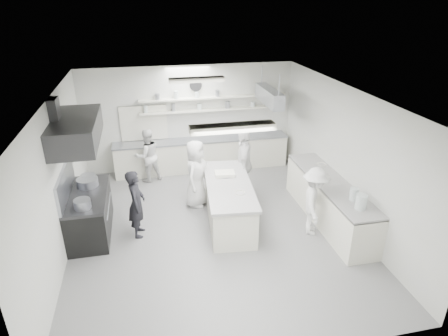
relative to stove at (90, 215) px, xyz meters
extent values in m
cube|color=gray|center=(2.60, -0.40, -0.46)|extent=(6.00, 7.00, 0.02)
cube|color=silver|center=(2.60, -0.40, 2.56)|extent=(6.00, 7.00, 0.02)
cube|color=beige|center=(2.60, 3.10, 1.05)|extent=(6.00, 0.04, 3.00)
cube|color=beige|center=(2.60, -3.90, 1.05)|extent=(6.00, 0.04, 3.00)
cube|color=beige|center=(-0.40, -0.40, 1.05)|extent=(0.04, 7.00, 3.00)
cube|color=beige|center=(5.60, -0.40, 1.05)|extent=(0.04, 7.00, 3.00)
cube|color=black|center=(0.00, 0.00, 0.00)|extent=(0.80, 1.80, 0.90)
cube|color=#2D2D30|center=(0.00, 0.00, 1.90)|extent=(0.85, 2.00, 0.50)
cube|color=silver|center=(2.90, 2.80, 0.01)|extent=(5.00, 0.60, 0.92)
cube|color=silver|center=(3.30, 2.97, 1.30)|extent=(4.20, 0.26, 0.04)
cube|color=silver|center=(3.30, 2.97, 1.65)|extent=(4.20, 0.26, 0.04)
cube|color=black|center=(1.30, 3.08, 1.00)|extent=(1.30, 0.04, 1.00)
cylinder|color=white|center=(2.80, 3.06, 2.00)|extent=(0.32, 0.05, 0.32)
cube|color=silver|center=(5.25, -0.60, 0.02)|extent=(0.74, 3.30, 0.94)
cube|color=#9DA0AC|center=(4.60, 2.00, 1.85)|extent=(0.30, 1.60, 0.40)
cube|color=silver|center=(2.60, -2.20, 2.49)|extent=(1.30, 0.25, 0.10)
cube|color=silver|center=(2.60, 1.40, 2.49)|extent=(1.30, 0.25, 0.10)
cube|color=silver|center=(3.02, -0.15, 0.00)|extent=(1.15, 2.52, 0.90)
cylinder|color=#9DA0AC|center=(0.00, 0.36, 0.57)|extent=(0.45, 0.45, 0.23)
imported|color=black|center=(1.01, -0.28, 0.30)|extent=(0.42, 0.58, 1.50)
imported|color=silver|center=(1.32, 2.36, 0.30)|extent=(0.88, 0.79, 1.49)
imported|color=silver|center=(2.42, 0.75, 0.38)|extent=(0.86, 0.97, 1.67)
imported|color=silver|center=(3.67, 0.99, 0.43)|extent=(0.70, 1.12, 1.77)
imported|color=silver|center=(4.69, -1.00, 0.31)|extent=(0.90, 1.13, 1.52)
imported|color=#9DA0AC|center=(3.03, 0.24, 0.48)|extent=(0.30, 0.30, 0.07)
imported|color=silver|center=(3.15, -0.64, 0.48)|extent=(0.26, 0.26, 0.07)
imported|color=silver|center=(5.45, 0.32, 0.52)|extent=(0.24, 0.24, 0.05)
camera|label=1|loc=(1.31, -7.54, 4.32)|focal=30.85mm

